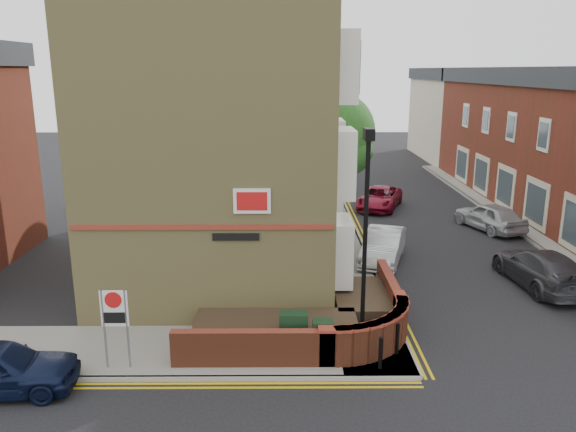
% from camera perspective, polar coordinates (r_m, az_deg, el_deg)
% --- Properties ---
extents(ground, '(120.00, 120.00, 0.00)m').
position_cam_1_polar(ground, '(15.26, 1.81, -16.34)').
color(ground, black).
rests_on(ground, ground).
extents(pavement_corner, '(13.00, 3.00, 0.12)m').
position_cam_1_polar(pavement_corner, '(16.79, -10.75, -13.30)').
color(pavement_corner, gray).
rests_on(pavement_corner, ground).
extents(pavement_main, '(2.00, 32.00, 0.12)m').
position_cam_1_polar(pavement_main, '(30.20, 4.48, -0.35)').
color(pavement_main, gray).
rests_on(pavement_main, ground).
extents(pavement_far, '(4.00, 40.00, 0.12)m').
position_cam_1_polar(pavement_far, '(30.39, 26.13, -1.74)').
color(pavement_far, gray).
rests_on(pavement_far, ground).
extents(kerb_side, '(13.00, 0.15, 0.12)m').
position_cam_1_polar(kerb_side, '(15.50, -11.76, -15.88)').
color(kerb_side, gray).
rests_on(kerb_side, ground).
extents(kerb_main_near, '(0.15, 32.00, 0.12)m').
position_cam_1_polar(kerb_main_near, '(30.30, 6.37, -0.34)').
color(kerb_main_near, gray).
rests_on(kerb_main_near, ground).
extents(kerb_main_far, '(0.15, 40.00, 0.12)m').
position_cam_1_polar(kerb_main_far, '(29.56, 22.66, -1.80)').
color(kerb_main_far, gray).
rests_on(kerb_main_far, ground).
extents(yellow_lines_side, '(13.00, 0.28, 0.01)m').
position_cam_1_polar(yellow_lines_side, '(15.32, -11.93, -16.52)').
color(yellow_lines_side, gold).
rests_on(yellow_lines_side, ground).
extents(yellow_lines_main, '(0.28, 32.00, 0.01)m').
position_cam_1_polar(yellow_lines_main, '(30.35, 6.83, -0.44)').
color(yellow_lines_main, gold).
rests_on(yellow_lines_main, ground).
extents(corner_building, '(8.95, 10.40, 13.60)m').
position_cam_1_polar(corner_building, '(21.26, -6.68, 10.16)').
color(corner_building, tan).
rests_on(corner_building, ground).
extents(garden_wall, '(6.80, 6.00, 1.20)m').
position_cam_1_polar(garden_wall, '(17.45, 1.50, -12.11)').
color(garden_wall, brown).
rests_on(garden_wall, ground).
extents(lamppost, '(0.25, 0.50, 6.30)m').
position_cam_1_polar(lamppost, '(15.12, 7.82, -2.85)').
color(lamppost, black).
rests_on(lamppost, pavement_corner).
extents(utility_cabinet_large, '(0.80, 0.45, 1.20)m').
position_cam_1_polar(utility_cabinet_large, '(16.04, 0.56, -11.75)').
color(utility_cabinet_large, '#163219').
rests_on(utility_cabinet_large, pavement_corner).
extents(utility_cabinet_small, '(0.55, 0.40, 1.10)m').
position_cam_1_polar(utility_cabinet_small, '(15.83, 3.54, -12.37)').
color(utility_cabinet_small, '#163219').
rests_on(utility_cabinet_small, pavement_corner).
extents(bollard_near, '(0.11, 0.11, 0.90)m').
position_cam_1_polar(bollard_near, '(15.52, 9.38, -13.55)').
color(bollard_near, black).
rests_on(bollard_near, pavement_corner).
extents(bollard_far, '(0.11, 0.11, 0.90)m').
position_cam_1_polar(bollard_far, '(16.33, 11.03, -12.14)').
color(bollard_far, black).
rests_on(bollard_far, pavement_corner).
extents(zone_sign, '(0.72, 0.07, 2.20)m').
position_cam_1_polar(zone_sign, '(15.57, -17.20, -9.56)').
color(zone_sign, slate).
rests_on(zone_sign, pavement_corner).
extents(far_terrace, '(5.40, 30.40, 8.00)m').
position_cam_1_polar(far_terrace, '(33.84, 26.23, 6.69)').
color(far_terrace, brown).
rests_on(far_terrace, ground).
extents(far_terrace_cream, '(5.40, 12.40, 8.00)m').
position_cam_1_polar(far_terrace_cream, '(53.37, 16.26, 10.00)').
color(far_terrace_cream, beige).
rests_on(far_terrace_cream, ground).
extents(tree_near, '(3.64, 3.65, 6.70)m').
position_cam_1_polar(tree_near, '(27.41, 5.02, 8.00)').
color(tree_near, '#382B1E').
rests_on(tree_near, pavement_main).
extents(tree_mid, '(4.03, 4.03, 7.42)m').
position_cam_1_polar(tree_mid, '(35.31, 3.83, 10.31)').
color(tree_mid, '#382B1E').
rests_on(tree_mid, pavement_main).
extents(tree_far, '(3.81, 3.81, 7.00)m').
position_cam_1_polar(tree_far, '(43.29, 3.06, 10.74)').
color(tree_far, '#382B1E').
rests_on(tree_far, pavement_main).
extents(traffic_light_assembly, '(0.20, 0.16, 4.20)m').
position_cam_1_polar(traffic_light_assembly, '(38.52, 4.06, 7.05)').
color(traffic_light_assembly, black).
rests_on(traffic_light_assembly, pavement_main).
extents(silver_car_near, '(2.66, 4.42, 1.38)m').
position_cam_1_polar(silver_car_near, '(23.91, 9.65, -3.01)').
color(silver_car_near, '#B6B9BF').
rests_on(silver_car_near, ground).
extents(red_car_main, '(3.50, 4.89, 1.24)m').
position_cam_1_polar(red_car_main, '(33.12, 9.29, 1.84)').
color(red_car_main, maroon).
rests_on(red_car_main, ground).
extents(grey_car_far, '(2.40, 4.98, 1.40)m').
position_cam_1_polar(grey_car_far, '(22.97, 24.31, -4.86)').
color(grey_car_far, '#313137').
rests_on(grey_car_far, ground).
extents(silver_car_far, '(2.94, 4.45, 1.41)m').
position_cam_1_polar(silver_car_far, '(29.98, 19.82, -0.03)').
color(silver_car_far, '#A6A8AD').
rests_on(silver_car_far, ground).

